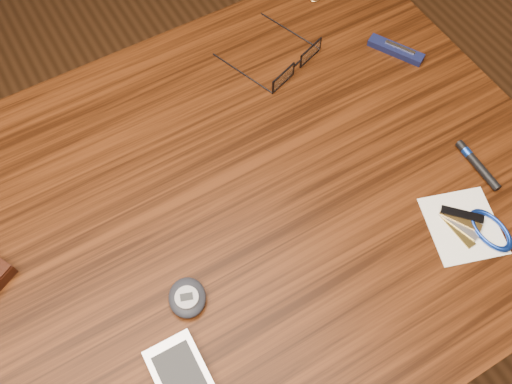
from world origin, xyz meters
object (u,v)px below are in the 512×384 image
(desk, at_px, (218,247))
(pda_phone, at_px, (185,384))
(pedometer, at_px, (187,298))
(notepad_keys, at_px, (477,227))
(eyeglasses, at_px, (293,63))
(pocket_knife, at_px, (396,50))

(desk, xyz_separation_m, pda_phone, (-0.14, -0.18, 0.11))
(pedometer, bearing_deg, notepad_keys, -15.71)
(eyeglasses, relative_size, pocket_knife, 1.76)
(eyeglasses, xyz_separation_m, pda_phone, (-0.37, -0.35, -0.00))
(desk, relative_size, notepad_keys, 7.68)
(eyeglasses, distance_m, notepad_keys, 0.38)
(desk, distance_m, eyeglasses, 0.32)
(pda_phone, height_order, pocket_knife, pda_phone)
(pedometer, bearing_deg, pocket_knife, 22.91)
(notepad_keys, relative_size, pocket_knife, 1.42)
(desk, bearing_deg, eyeglasses, 35.84)
(notepad_keys, bearing_deg, pocket_knife, 72.18)
(pda_phone, relative_size, pocket_knife, 1.26)
(eyeglasses, relative_size, pedometer, 2.38)
(pda_phone, relative_size, notepad_keys, 0.89)
(pda_phone, xyz_separation_m, pocket_knife, (0.54, 0.30, -0.00))
(notepad_keys, bearing_deg, pda_phone, 177.89)
(eyeglasses, distance_m, pda_phone, 0.52)
(eyeglasses, height_order, pocket_knife, eyeglasses)
(eyeglasses, height_order, notepad_keys, eyeglasses)
(pedometer, bearing_deg, pda_phone, -118.39)
(pda_phone, bearing_deg, notepad_keys, -2.11)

